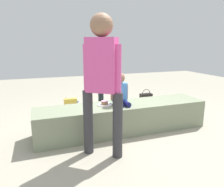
% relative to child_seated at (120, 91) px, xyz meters
% --- Properties ---
extents(ground_plane, '(12.00, 12.00, 0.00)m').
position_rel_child_seated_xyz_m(ground_plane, '(0.05, -0.01, -0.64)').
color(ground_plane, '#A09A87').
extents(concrete_ledge, '(2.63, 0.57, 0.43)m').
position_rel_child_seated_xyz_m(concrete_ledge, '(0.05, -0.01, -0.43)').
color(concrete_ledge, gray).
rests_on(concrete_ledge, ground_plane).
extents(child_seated, '(0.28, 0.32, 0.48)m').
position_rel_child_seated_xyz_m(child_seated, '(0.00, 0.00, 0.00)').
color(child_seated, navy).
rests_on(child_seated, concrete_ledge).
extents(adult_standing, '(0.41, 0.36, 1.64)m').
position_rel_child_seated_xyz_m(adult_standing, '(-0.46, -0.61, 0.35)').
color(adult_standing, '#313035').
rests_on(adult_standing, ground_plane).
extents(cake_plate, '(0.22, 0.22, 0.07)m').
position_rel_child_seated_xyz_m(cake_plate, '(-0.23, 0.04, -0.19)').
color(cake_plate, white).
rests_on(cake_plate, concrete_ledge).
extents(gift_bag, '(0.24, 0.10, 0.37)m').
position_rel_child_seated_xyz_m(gift_bag, '(-0.59, 1.01, -0.48)').
color(gift_bag, gold).
rests_on(gift_bag, ground_plane).
extents(railing_post, '(0.36, 0.36, 1.24)m').
position_rel_child_seated_xyz_m(railing_post, '(0.06, 1.19, -0.17)').
color(railing_post, black).
rests_on(railing_post, ground_plane).
extents(water_bottle_near_gift, '(0.07, 0.07, 0.20)m').
position_rel_child_seated_xyz_m(water_bottle_near_gift, '(-0.41, 1.22, -0.55)').
color(water_bottle_near_gift, silver).
rests_on(water_bottle_near_gift, ground_plane).
extents(water_bottle_far_side, '(0.06, 0.06, 0.19)m').
position_rel_child_seated_xyz_m(water_bottle_far_side, '(-1.01, 0.74, -0.55)').
color(water_bottle_far_side, silver).
rests_on(water_bottle_far_side, ground_plane).
extents(party_cup_red, '(0.07, 0.07, 0.10)m').
position_rel_child_seated_xyz_m(party_cup_red, '(1.12, 0.89, -0.59)').
color(party_cup_red, red).
rests_on(party_cup_red, ground_plane).
extents(cake_box_white, '(0.37, 0.41, 0.12)m').
position_rel_child_seated_xyz_m(cake_box_white, '(0.30, 0.54, -0.58)').
color(cake_box_white, white).
rests_on(cake_box_white, ground_plane).
extents(handbag_black_leather, '(0.28, 0.13, 0.31)m').
position_rel_child_seated_xyz_m(handbag_black_leather, '(1.20, 1.36, -0.54)').
color(handbag_black_leather, black).
rests_on(handbag_black_leather, ground_plane).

